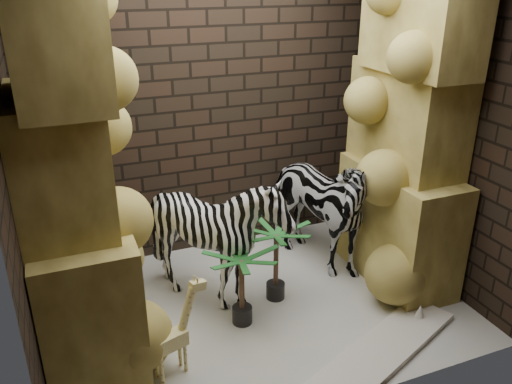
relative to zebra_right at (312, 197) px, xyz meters
name	(u,v)px	position (x,y,z in m)	size (l,w,h in m)	color
floor	(258,306)	(-0.76, -0.49, -0.74)	(3.50, 3.50, 0.00)	beige
wall_back	(210,109)	(-0.76, 0.76, 0.76)	(3.50, 3.50, 0.00)	black
wall_front	(340,209)	(-0.76, -1.74, 0.76)	(3.50, 3.50, 0.00)	black
wall_left	(13,176)	(-2.51, -0.49, 0.76)	(3.00, 3.00, 0.00)	black
wall_right	(440,123)	(0.99, -0.49, 0.76)	(3.00, 3.00, 0.00)	black
rock_pillar_left	(69,169)	(-2.16, -0.49, 0.76)	(0.68, 1.30, 3.00)	#D6C462
rock_pillar_right	(409,127)	(0.66, -0.49, 0.76)	(0.58, 1.25, 3.00)	#D6C462
zebra_right	(312,197)	(0.00, 0.00, 0.00)	(0.67, 1.24, 1.47)	white
zebra_left	(218,244)	(-1.05, -0.28, -0.16)	(1.03, 1.28, 1.16)	white
giraffe_toy	(169,332)	(-1.67, -1.04, -0.36)	(0.39, 0.13, 0.76)	#F8EA90
palm_front	(276,262)	(-0.56, -0.42, -0.37)	(0.36, 0.36, 0.74)	#154017
palm_back	(242,287)	(-0.97, -0.65, -0.39)	(0.36, 0.36, 0.70)	#154017
surfboard	(383,350)	(-0.08, -1.42, -0.71)	(1.58, 0.39, 0.05)	silver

